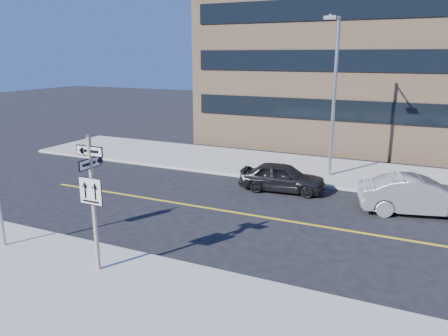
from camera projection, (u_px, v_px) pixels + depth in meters
The scene contains 6 objects.
ground at pixel (147, 242), 15.24m from camera, with size 120.00×120.00×0.00m, color black.
sign_pole at pixel (93, 196), 12.42m from camera, with size 0.92×0.92×4.06m.
parked_car_a at pixel (282, 177), 20.79m from camera, with size 4.04×1.62×1.38m, color black.
parked_car_b at pixel (419, 196), 17.79m from camera, with size 4.69×1.63×1.54m, color gray.
streetlight_a at pixel (334, 87), 21.83m from camera, with size 0.55×2.25×8.00m.
building_brick at pixel (348, 20), 34.07m from camera, with size 18.00×18.00×18.00m, color #A6805C.
Camera 1 is at (8.40, -11.63, 6.33)m, focal length 35.00 mm.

